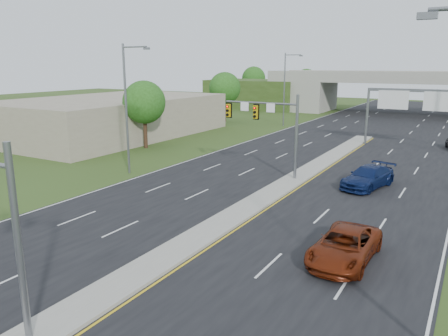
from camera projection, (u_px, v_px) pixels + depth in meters
road at (330, 158)px, 44.47m from camera, size 24.00×160.00×0.02m
median at (285, 184)px, 34.35m from camera, size 2.00×54.00×0.16m
lane_markings at (304, 169)px, 39.64m from camera, size 23.72×160.00×0.01m
signal_mast_far at (271, 121)px, 36.01m from camera, size 6.62×0.60×7.00m
sign_gantry at (419, 102)px, 48.35m from camera, size 11.58×0.44×6.67m
overpass at (403, 96)px, 81.53m from camera, size 80.00×14.00×8.10m
lightpole_l_mid at (128, 103)px, 36.92m from camera, size 2.85×0.25×11.00m
lightpole_l_far at (286, 86)px, 66.38m from camera, size 2.85×0.25×11.00m
tree_l_near at (144, 102)px, 48.83m from camera, size 4.80×4.80×7.60m
tree_l_mid at (225, 88)px, 71.74m from camera, size 5.20×5.20×8.12m
tree_back_a at (254, 78)px, 111.32m from camera, size 6.00×6.00×8.85m
tree_back_b at (306, 81)px, 104.57m from camera, size 5.60×5.60×8.32m
commercial_building at (112, 117)px, 58.53m from camera, size 18.00×30.00×5.00m
car_far_a at (345, 246)px, 21.02m from camera, size 2.69×5.61×1.54m
car_far_b at (368, 177)px, 33.68m from camera, size 3.64×6.06×1.64m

